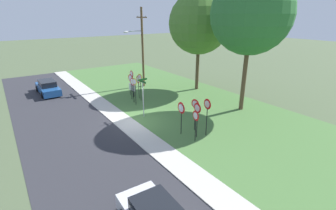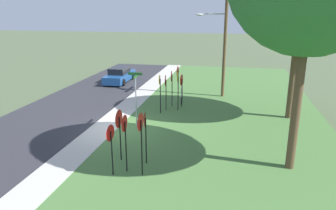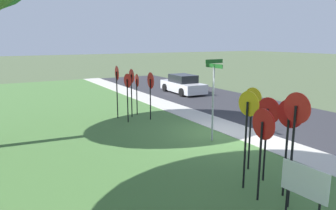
# 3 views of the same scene
# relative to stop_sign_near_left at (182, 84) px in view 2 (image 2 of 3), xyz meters

# --- Properties ---
(ground_plane) EXTENTS (160.00, 160.00, 0.00)m
(ground_plane) POSITION_rel_stop_sign_near_left_xyz_m (4.82, -2.89, -1.72)
(ground_plane) COLOR #4C5B3D
(road_asphalt) EXTENTS (44.00, 6.40, 0.01)m
(road_asphalt) POSITION_rel_stop_sign_near_left_xyz_m (4.82, -7.69, -1.71)
(road_asphalt) COLOR #2D2D33
(road_asphalt) RESTS_ON ground_plane
(sidewalk_strip) EXTENTS (44.00, 1.60, 0.06)m
(sidewalk_strip) POSITION_rel_stop_sign_near_left_xyz_m (4.82, -3.69, -1.69)
(sidewalk_strip) COLOR #BCB7AD
(sidewalk_strip) RESTS_ON ground_plane
(grass_median) EXTENTS (44.00, 12.00, 0.04)m
(grass_median) POSITION_rel_stop_sign_near_left_xyz_m (4.82, 3.11, -1.70)
(grass_median) COLOR #477038
(grass_median) RESTS_ON ground_plane
(stop_sign_near_left) EXTENTS (0.75, 0.11, 2.31)m
(stop_sign_near_left) POSITION_rel_stop_sign_near_left_xyz_m (0.00, 0.00, 0.00)
(stop_sign_near_left) COLOR black
(stop_sign_near_left) RESTS_ON grass_median
(stop_sign_near_right) EXTENTS (0.71, 0.09, 2.75)m
(stop_sign_near_right) POSITION_rel_stop_sign_near_left_xyz_m (-0.60, -0.37, 0.32)
(stop_sign_near_right) COLOR black
(stop_sign_near_right) RESTS_ON grass_median
(stop_sign_far_left) EXTENTS (0.62, 0.11, 2.52)m
(stop_sign_far_left) POSITION_rel_stop_sign_near_left_xyz_m (1.53, -1.16, 0.12)
(stop_sign_far_left) COLOR black
(stop_sign_far_left) RESTS_ON grass_median
(stop_sign_far_center) EXTENTS (0.71, 0.12, 2.49)m
(stop_sign_far_center) POSITION_rel_stop_sign_near_left_xyz_m (-0.16, -0.72, 0.13)
(stop_sign_far_center) COLOR black
(stop_sign_far_center) RESTS_ON grass_median
(stop_sign_far_right) EXTENTS (0.72, 0.13, 2.37)m
(stop_sign_far_right) POSITION_rel_stop_sign_near_left_xyz_m (0.73, -0.96, 0.04)
(stop_sign_far_right) COLOR black
(stop_sign_far_right) RESTS_ON grass_median
(stop_sign_center_tall) EXTENTS (0.65, 0.12, 2.62)m
(stop_sign_center_tall) POSITION_rel_stop_sign_near_left_xyz_m (0.67, -0.15, 0.20)
(stop_sign_center_tall) COLOR black
(stop_sign_center_tall) RESTS_ON grass_median
(yield_sign_near_left) EXTENTS (0.80, 0.11, 2.35)m
(yield_sign_near_left) POSITION_rel_stop_sign_near_left_xyz_m (8.54, -1.35, 0.08)
(yield_sign_near_left) COLOR black
(yield_sign_near_left) RESTS_ON grass_median
(yield_sign_near_right) EXTENTS (0.67, 0.14, 2.35)m
(yield_sign_near_right) POSITION_rel_stop_sign_near_left_xyz_m (8.59, -0.16, 0.06)
(yield_sign_near_right) COLOR black
(yield_sign_near_right) RESTS_ON grass_median
(yield_sign_far_left) EXTENTS (0.68, 0.12, 2.15)m
(yield_sign_far_left) POSITION_rel_stop_sign_near_left_xyz_m (9.88, -1.22, -0.09)
(yield_sign_far_left) COLOR black
(yield_sign_far_left) RESTS_ON grass_median
(yield_sign_far_right) EXTENTS (0.70, 0.10, 2.46)m
(yield_sign_far_right) POSITION_rel_stop_sign_near_left_xyz_m (9.50, -0.76, 0.15)
(yield_sign_far_right) COLOR black
(yield_sign_far_right) RESTS_ON grass_median
(yield_sign_center) EXTENTS (0.72, 0.11, 2.64)m
(yield_sign_center) POSITION_rel_stop_sign_near_left_xyz_m (9.66, -0.04, 0.30)
(yield_sign_center) COLOR black
(yield_sign_center) RESTS_ON grass_median
(street_name_post) EXTENTS (0.96, 0.82, 3.18)m
(street_name_post) POSITION_rel_stop_sign_near_left_xyz_m (4.32, -1.89, 0.20)
(street_name_post) COLOR #9EA0A8
(street_name_post) RESTS_ON grass_median
(utility_pole) EXTENTS (2.10, 2.35, 8.60)m
(utility_pole) POSITION_rel_stop_sign_near_left_xyz_m (-3.63, 2.48, 2.97)
(utility_pole) COLOR brown
(utility_pole) RESTS_ON grass_median
(notice_board) EXTENTS (1.10, 0.11, 1.25)m
(notice_board) POSITION_rel_stop_sign_near_left_xyz_m (-1.10, -0.16, -0.84)
(notice_board) COLOR black
(notice_board) RESTS_ON grass_median
(oak_tree_left) EXTENTS (6.29, 6.29, 10.14)m
(oak_tree_left) POSITION_rel_stop_sign_near_left_xyz_m (0.77, 6.91, 5.30)
(oak_tree_left) COLOR brown
(oak_tree_left) RESTS_ON grass_median
(parked_hatchback_near) EXTENTS (4.71, 1.96, 1.39)m
(parked_hatchback_near) POSITION_rel_stop_sign_near_left_xyz_m (-7.04, -7.04, -1.07)
(parked_hatchback_near) COLOR #1E4C8C
(parked_hatchback_near) RESTS_ON road_asphalt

